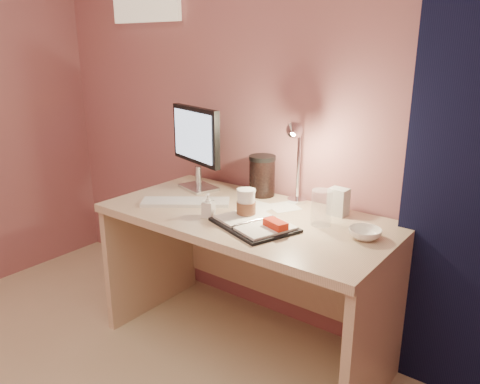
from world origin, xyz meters
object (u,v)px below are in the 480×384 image
Objects in this scene: coffee_cup at (246,205)px; clear_cup at (321,208)px; desk_lamp at (281,153)px; monitor at (197,141)px; bowl at (365,234)px; dark_jar at (262,178)px; product_box at (338,202)px; lotion_bottle at (208,206)px; planner at (256,224)px; keyboard at (186,202)px; desk at (256,252)px.

coffee_cup is 0.34m from clear_cup.
monitor is at bearing 162.73° from desk_lamp.
dark_jar is at bearing 161.40° from bowl.
monitor is at bearing 155.69° from coffee_cup.
clear_cup is 1.24× the size of product_box.
coffee_cup is at bearing 29.70° from lotion_bottle.
product_box is at bearing 78.17° from planner.
clear_cup reaches higher than coffee_cup.
lotion_bottle is 0.44m from desk_lamp.
clear_cup is 0.36m from desk_lamp.
product_box is at bearing 88.62° from clear_cup.
lotion_bottle is at bearing -150.30° from coffee_cup.
dark_jar is at bearing 156.57° from clear_cup.
clear_cup is 0.16m from product_box.
desk_lamp is (-0.29, 0.11, 0.19)m from clear_cup.
keyboard is 3.08× the size of coffee_cup.
coffee_cup reaches higher than bowl.
dark_jar is (0.35, 0.12, -0.17)m from monitor.
monitor is 4.00× the size of lotion_bottle.
lotion_bottle is 0.59× the size of dark_jar.
dark_jar is (0.22, 0.35, 0.09)m from keyboard.
bowl is (1.02, -0.11, -0.25)m from monitor.
planner reaches higher than bowl.
coffee_cup is 0.33× the size of desk_lamp.
clear_cup reaches higher than lotion_bottle.
desk is at bearing 5.37° from monitor.
clear_cup is 0.51m from lotion_bottle.
desk is 0.48m from product_box.
desk_lamp is at bearing 63.06° from lotion_bottle.
monitor is 3.35× the size of bowl.
monitor reaches higher than dark_jar.
desk_lamp is (0.06, 0.12, 0.50)m from desk.
keyboard is 3.86× the size of lotion_bottle.
product_box is (0.35, 0.17, 0.29)m from desk.
bowl is (0.43, 0.17, 0.01)m from planner.
coffee_cup is (0.04, -0.13, 0.29)m from desk.
desk_lamp is at bearing 158.65° from clear_cup.
keyboard is 2.74× the size of clear_cup.
keyboard is at bearing -166.57° from desk_lamp.
keyboard is 0.70m from clear_cup.
keyboard is 1.04× the size of planner.
clear_cup is at bearing 2.00° from desk.
clear_cup is (0.31, 0.14, 0.01)m from coffee_cup.
clear_cup reaches higher than planner.
coffee_cup reaches higher than product_box.
clear_cup is at bearing 24.95° from coffee_cup.
desk is at bearing 105.25° from coffee_cup.
dark_jar reaches higher than bowl.
monitor is 0.70m from planner.
dark_jar reaches higher than product_box.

